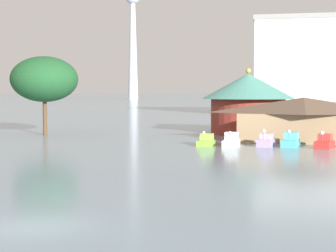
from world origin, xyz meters
The scene contains 11 objects.
ground_plane centered at (0.00, 0.00, 0.00)m, with size 2000.00×2000.00×0.00m, color gray.
pedal_boat_lime centered at (2.63, 33.35, 0.49)m, with size 1.71×2.47×1.58m.
pedal_boat_white centered at (5.12, 33.76, 0.54)m, with size 1.62×3.02×1.59m.
pedal_boat_lavender centered at (8.54, 34.07, 0.53)m, with size 1.84×2.45×1.81m.
pedal_boat_cyan centered at (10.97, 34.18, 0.58)m, with size 1.99×2.76×1.77m.
pedal_boat_red centered at (14.14, 33.52, 0.56)m, with size 2.17×2.96×1.77m.
boathouse centered at (12.42, 39.59, 2.54)m, with size 15.16×6.10×4.84m.
green_roof_pavilion centered at (5.85, 50.05, 4.31)m, with size 12.00×12.00×8.46m.
shoreline_tree_tall_left centered at (-18.72, 42.03, 6.96)m, with size 8.32×8.32×9.80m.
background_building_block centered at (18.00, 101.53, 10.76)m, with size 27.40×12.86×21.49m.
distant_broadcast_tower centered at (-73.22, 282.21, 54.51)m, with size 8.74×8.74×131.97m.
Camera 1 is at (9.72, -20.20, 5.61)m, focal length 57.47 mm.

